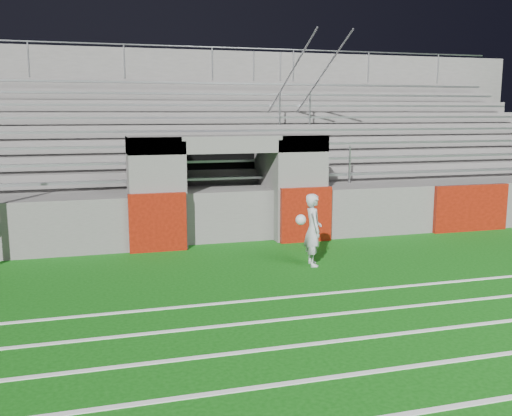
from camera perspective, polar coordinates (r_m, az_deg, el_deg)
name	(u,v)px	position (r m, az deg, el deg)	size (l,w,h in m)	color
ground	(272,281)	(10.85, 1.61, -7.30)	(90.00, 90.00, 0.00)	#0D4E0D
field_markings	(415,413)	(6.62, 15.57, -19.13)	(28.00, 8.09, 0.01)	white
stadium_structure	(197,165)	(18.22, -5.97, 4.27)	(26.00, 8.48, 5.42)	#595654
goalkeeper_with_ball	(313,229)	(11.82, 5.69, -2.15)	(0.67, 0.62, 1.51)	#ABAEB5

